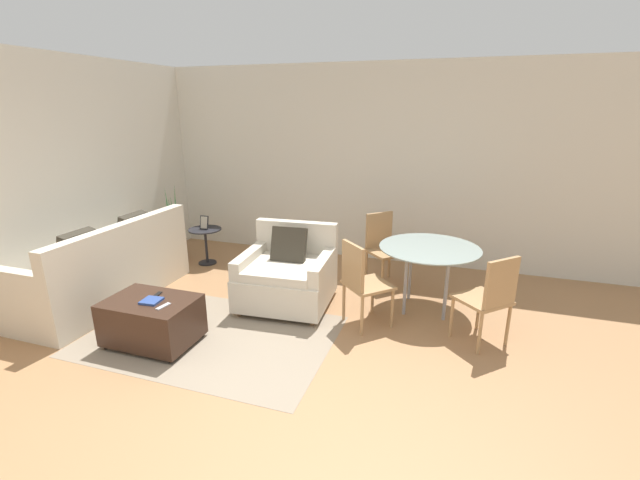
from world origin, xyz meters
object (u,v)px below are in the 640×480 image
dining_chair_near_left (361,279)px  picture_frame (204,222)px  couch (106,274)px  side_table (206,239)px  dining_chair_far_left (383,244)px  armchair (288,275)px  dining_table (429,254)px  dining_chair_near_right (490,295)px  ottoman (152,320)px  tv_remote_primary (156,295)px  potted_plant (175,243)px  book_stack (151,301)px  tv_remote_secondary (163,306)px

dining_chair_near_left → picture_frame: bearing=156.4°
picture_frame → couch: bearing=-106.4°
side_table → dining_chair_far_left: bearing=2.6°
armchair → dining_table: 1.58m
picture_frame → dining_chair_near_right: (3.73, -1.10, -0.09)m
dining_table → dining_chair_near_right: 0.87m
armchair → dining_chair_near_left: 0.96m
ottoman → tv_remote_primary: (-0.00, 0.10, 0.21)m
armchair → dining_table: size_ratio=0.97×
potted_plant → picture_frame: 0.63m
book_stack → couch: bearing=150.9°
ottoman → tv_remote_secondary: tv_remote_secondary is taller
dining_chair_near_left → dining_chair_near_right: same height
side_table → dining_chair_near_left: size_ratio=0.57×
armchair → tv_remote_secondary: armchair is taller
armchair → ottoman: 1.50m
dining_table → dining_chair_far_left: bearing=135.0°
couch → book_stack: couch is taller
armchair → tv_remote_secondary: (-0.67, -1.29, 0.11)m
couch → dining_chair_near_right: 4.17m
picture_frame → dining_chair_near_left: (2.52, -1.10, -0.09)m
dining_chair_near_left → ottoman: bearing=-151.9°
ottoman → side_table: (-0.73, 2.06, 0.12)m
book_stack → side_table: side_table is taller
armchair → dining_chair_near_right: dining_chair_near_right is taller
book_stack → dining_chair_near_left: dining_chair_near_left is taller
side_table → potted_plant: bearing=-178.3°
armchair → tv_remote_secondary: size_ratio=6.86×
dining_chair_far_left → side_table: bearing=-177.4°
tv_remote_primary → potted_plant: size_ratio=0.14×
tv_remote_primary → dining_chair_near_left: 1.99m
potted_plant → picture_frame: potted_plant is taller
tv_remote_secondary → potted_plant: (-1.47, 2.12, -0.20)m
ottoman → side_table: side_table is taller
dining_chair_near_right → dining_chair_far_left: bearing=135.0°
potted_plant → armchair: bearing=-21.3°
tv_remote_secondary → picture_frame: bearing=113.8°
dining_chair_near_right → armchair: bearing=173.2°
armchair → dining_chair_far_left: size_ratio=1.16×
potted_plant → dining_chair_far_left: size_ratio=1.27×
tv_remote_primary → dining_chair_near_right: (3.01, 0.86, 0.06)m
picture_frame → book_stack: bearing=-69.7°
dining_chair_far_left → tv_remote_primary: bearing=-130.8°
armchair → couch: bearing=-164.2°
tv_remote_primary → dining_table: size_ratio=0.15×
potted_plant → dining_chair_near_left: size_ratio=1.27×
potted_plant → dining_chair_near_left: 3.24m
tv_remote_secondary → potted_plant: 2.59m
picture_frame → dining_chair_far_left: (2.52, 0.11, -0.09)m
armchair → book_stack: bearing=-124.2°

